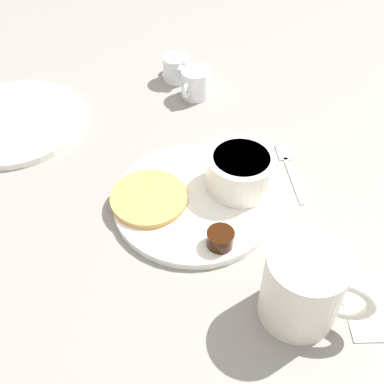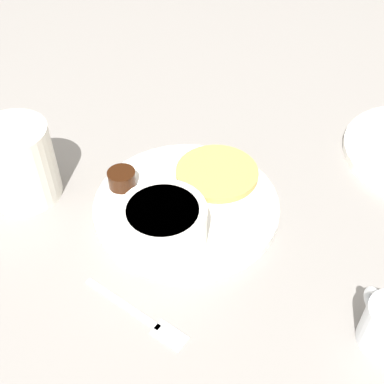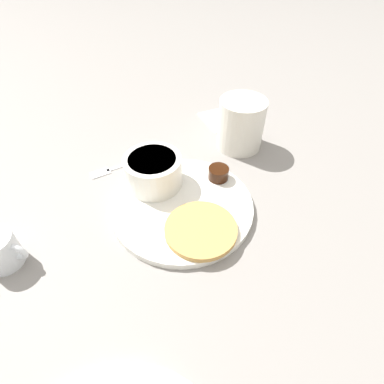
{
  "view_description": "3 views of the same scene",
  "coord_description": "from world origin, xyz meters",
  "px_view_note": "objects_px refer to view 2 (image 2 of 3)",
  "views": [
    {
      "loc": [
        0.09,
        -0.48,
        0.53
      ],
      "look_at": [
        -0.0,
        -0.0,
        0.03
      ],
      "focal_mm": 45.0,
      "sensor_mm": 36.0,
      "label": 1
    },
    {
      "loc": [
        0.26,
        0.36,
        0.45
      ],
      "look_at": [
        0.0,
        0.01,
        0.04
      ],
      "focal_mm": 45.0,
      "sensor_mm": 36.0,
      "label": 2
    },
    {
      "loc": [
        -0.34,
        0.06,
        0.38
      ],
      "look_at": [
        0.0,
        -0.02,
        0.03
      ],
      "focal_mm": 28.0,
      "sensor_mm": 36.0,
      "label": 3
    }
  ],
  "objects_px": {
    "plate": "(186,205)",
    "bowl": "(163,225)",
    "coffee_mug": "(16,164)",
    "fork": "(145,319)"
  },
  "relations": [
    {
      "from": "plate",
      "to": "bowl",
      "type": "distance_m",
      "value": 0.08
    },
    {
      "from": "plate",
      "to": "bowl",
      "type": "relative_size",
      "value": 2.39
    },
    {
      "from": "coffee_mug",
      "to": "fork",
      "type": "distance_m",
      "value": 0.27
    },
    {
      "from": "bowl",
      "to": "fork",
      "type": "height_order",
      "value": "bowl"
    },
    {
      "from": "coffee_mug",
      "to": "plate",
      "type": "bearing_deg",
      "value": 135.95
    },
    {
      "from": "bowl",
      "to": "coffee_mug",
      "type": "distance_m",
      "value": 0.22
    },
    {
      "from": "plate",
      "to": "fork",
      "type": "height_order",
      "value": "plate"
    },
    {
      "from": "bowl",
      "to": "coffee_mug",
      "type": "height_order",
      "value": "coffee_mug"
    },
    {
      "from": "bowl",
      "to": "fork",
      "type": "bearing_deg",
      "value": 43.79
    },
    {
      "from": "plate",
      "to": "fork",
      "type": "xyz_separation_m",
      "value": [
        0.13,
        0.11,
        -0.0
      ]
    }
  ]
}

